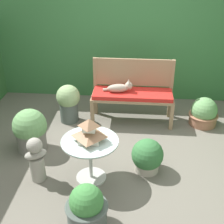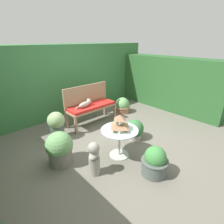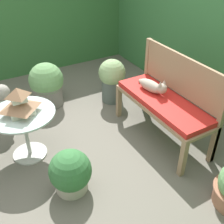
# 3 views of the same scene
# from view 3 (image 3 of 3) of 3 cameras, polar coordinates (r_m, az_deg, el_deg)

# --- Properties ---
(ground) EXTENTS (30.00, 30.00, 0.00)m
(ground) POSITION_cam_3_polar(r_m,az_deg,el_deg) (3.45, -4.51, -8.28)
(ground) COLOR #666056
(foliage_hedge_left) EXTENTS (0.70, 3.50, 1.70)m
(foliage_hedge_left) POSITION_cam_3_polar(r_m,az_deg,el_deg) (5.53, -17.11, 17.10)
(foliage_hedge_left) COLOR #336633
(foliage_hedge_left) RESTS_ON ground
(garden_bench) EXTENTS (1.39, 0.51, 0.56)m
(garden_bench) POSITION_cam_3_polar(r_m,az_deg,el_deg) (3.47, 10.28, 1.51)
(garden_bench) COLOR #937556
(garden_bench) RESTS_ON ground
(bench_backrest) EXTENTS (1.39, 0.06, 1.07)m
(bench_backrest) POSITION_cam_3_polar(r_m,az_deg,el_deg) (3.48, 13.76, 6.38)
(bench_backrest) COLOR #937556
(bench_backrest) RESTS_ON ground
(cat) EXTENTS (0.50, 0.21, 0.21)m
(cat) POSITION_cam_3_polar(r_m,az_deg,el_deg) (3.53, 8.30, 5.21)
(cat) COLOR #A89989
(cat) RESTS_ON garden_bench
(patio_table) EXTENTS (0.73, 0.73, 0.60)m
(patio_table) POSITION_cam_3_polar(r_m,az_deg,el_deg) (3.28, -17.53, -2.00)
(patio_table) COLOR #B7B7B2
(patio_table) RESTS_ON ground
(pagoda_birdhouse) EXTENTS (0.34, 0.34, 0.31)m
(pagoda_birdhouse) POSITION_cam_3_polar(r_m,az_deg,el_deg) (3.15, -18.32, 1.83)
(pagoda_birdhouse) COLOR beige
(pagoda_birdhouse) RESTS_ON patio_table
(garden_bust) EXTENTS (0.33, 0.29, 0.64)m
(garden_bust) POSITION_cam_3_polar(r_m,az_deg,el_deg) (3.93, -20.90, 1.19)
(garden_bust) COLOR gray
(garden_bust) RESTS_ON ground
(potted_plant_hedge_corner) EXTENTS (0.40, 0.40, 0.68)m
(potted_plant_hedge_corner) POSITION_cam_3_polar(r_m,az_deg,el_deg) (4.26, 0.00, 6.77)
(potted_plant_hedge_corner) COLOR #4C5651
(potted_plant_hedge_corner) RESTS_ON ground
(potted_plant_patio_mid) EXTENTS (0.51, 0.51, 0.66)m
(potted_plant_patio_mid) POSITION_cam_3_polar(r_m,az_deg,el_deg) (4.30, -13.11, 5.44)
(potted_plant_patio_mid) COLOR slate
(potted_plant_patio_mid) RESTS_ON ground
(potted_plant_table_near) EXTENTS (0.44, 0.44, 0.48)m
(potted_plant_table_near) POSITION_cam_3_polar(r_m,az_deg,el_deg) (2.92, -8.43, -12.13)
(potted_plant_table_near) COLOR #ADA393
(potted_plant_table_near) RESTS_ON ground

